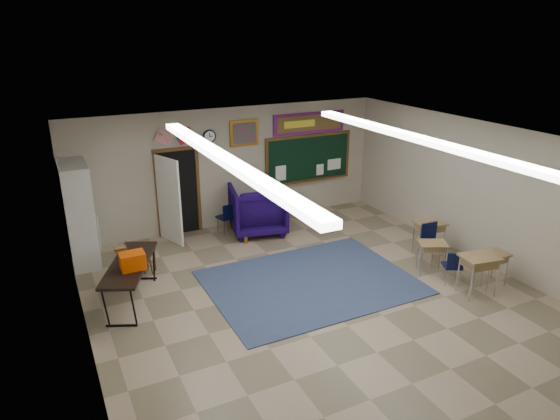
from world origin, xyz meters
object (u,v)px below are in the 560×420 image
student_desk_front_left (431,256)px  folding_table (132,281)px  wingback_armchair (258,209)px  wooden_stool (149,260)px  student_desk_front_right (429,236)px

student_desk_front_left → folding_table: 5.97m
wingback_armchair → student_desk_front_left: bearing=135.5°
wooden_stool → student_desk_front_left: bearing=-26.4°
student_desk_front_right → folding_table: folding_table is taller
wingback_armchair → folding_table: size_ratio=0.66×
wingback_armchair → student_desk_front_right: wingback_armchair is taller
wingback_armchair → wooden_stool: (-2.91, -1.01, -0.32)m
wingback_armchair → student_desk_front_right: size_ratio=1.72×
student_desk_front_right → wooden_stool: student_desk_front_right is taller
wingback_armchair → folding_table: wingback_armchair is taller
student_desk_front_left → wooden_stool: size_ratio=1.27×
student_desk_front_left → wingback_armchair: bearing=150.3°
wingback_armchair → student_desk_front_right: bearing=147.8°
student_desk_front_left → folding_table: folding_table is taller
student_desk_front_right → wooden_stool: (-5.80, 1.88, -0.15)m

